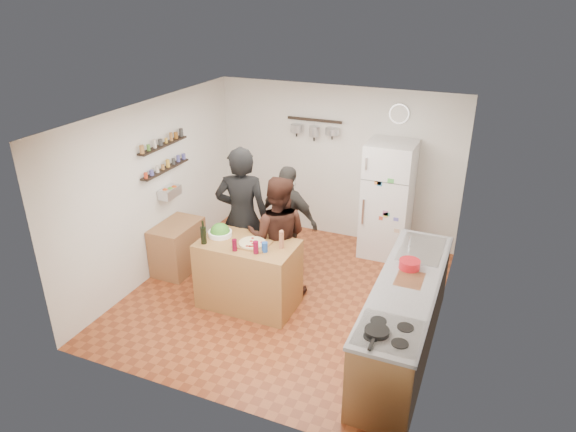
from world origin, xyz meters
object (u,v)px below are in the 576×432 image
at_px(pepper_mill, 281,241).
at_px(person_back, 288,220).
at_px(wine_bottle, 203,235).
at_px(person_center, 277,237).
at_px(salad_bowl, 220,233).
at_px(fridge, 387,200).
at_px(prep_island, 248,274).
at_px(person_left, 242,217).
at_px(skillet, 377,331).
at_px(side_table, 178,247).
at_px(red_bowl, 410,264).
at_px(counter_run, 404,318).
at_px(salt_canister, 265,247).
at_px(wall_clock, 399,114).

relative_size(pepper_mill, person_back, 0.12).
xyz_separation_m(wine_bottle, person_center, (0.73, 0.64, -0.18)).
distance_m(salad_bowl, fridge, 2.70).
distance_m(prep_island, person_left, 0.82).
relative_size(skillet, side_table, 0.29).
height_order(skillet, fridge, fridge).
bearing_deg(fridge, skillet, -78.89).
height_order(person_center, red_bowl, person_center).
bearing_deg(person_left, side_table, -12.90).
bearing_deg(salad_bowl, red_bowl, 2.21).
distance_m(counter_run, side_table, 3.49).
bearing_deg(person_back, fridge, -126.00).
distance_m(salad_bowl, person_center, 0.75).
xyz_separation_m(salt_canister, wall_clock, (1.01, 2.57, 1.18)).
bearing_deg(salad_bowl, person_left, 80.24).
distance_m(pepper_mill, fridge, 2.25).
bearing_deg(red_bowl, wall_clock, 106.86).
bearing_deg(fridge, wall_clock, 90.00).
distance_m(pepper_mill, salt_canister, 0.23).
relative_size(salt_canister, red_bowl, 0.51).
height_order(counter_run, side_table, counter_run).
bearing_deg(wall_clock, prep_island, -118.07).
xyz_separation_m(fridge, wall_clock, (0.00, 0.33, 1.25)).
distance_m(person_left, person_center, 0.59).
distance_m(red_bowl, fridge, 2.10).
distance_m(salt_canister, person_center, 0.56).
bearing_deg(person_center, side_table, -13.99).
relative_size(prep_island, wine_bottle, 5.59).
height_order(prep_island, side_table, prep_island).
bearing_deg(person_center, fridge, -136.30).
bearing_deg(prep_island, pepper_mill, 6.34).
bearing_deg(pepper_mill, counter_run, -8.00).
bearing_deg(fridge, counter_run, -71.94).
bearing_deg(person_back, red_bowl, 165.89).
height_order(salt_canister, counter_run, salt_canister).
height_order(person_left, wall_clock, wall_clock).
distance_m(prep_island, red_bowl, 2.08).
distance_m(salt_canister, wall_clock, 3.01).
xyz_separation_m(salad_bowl, wine_bottle, (-0.08, -0.27, 0.08)).
bearing_deg(wine_bottle, pepper_mill, 15.87).
xyz_separation_m(pepper_mill, person_center, (-0.22, 0.37, -0.16)).
bearing_deg(person_left, person_center, 151.94).
distance_m(salt_canister, skillet, 1.97).
bearing_deg(red_bowl, prep_island, -175.90).
relative_size(skillet, red_bowl, 0.97).
height_order(salad_bowl, salt_canister, salt_canister).
relative_size(person_left, person_back, 1.23).
relative_size(fridge, wall_clock, 6.00).
relative_size(wine_bottle, person_center, 0.13).
height_order(person_left, red_bowl, person_left).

